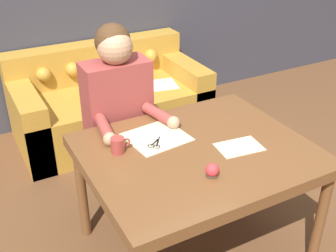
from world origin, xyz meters
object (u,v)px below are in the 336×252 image
pin_cushion (212,170)px  couch (109,103)px  dining_table (197,160)px  mug (118,145)px  person (119,119)px  scissors (157,142)px

pin_cushion → couch: bearing=85.0°
dining_table → mug: bearing=155.7°
couch → pin_cushion: bearing=-95.0°
mug → pin_cushion: bearing=-52.5°
person → mug: bearing=-112.1°
dining_table → pin_cushion: size_ratio=17.39×
couch → pin_cushion: size_ratio=23.81×
dining_table → pin_cushion: bearing=-105.6°
couch → mug: bearing=-108.3°
person → pin_cushion: person is taller
person → scissors: 0.48m
mug → scissors: bearing=-0.8°
pin_cushion → person: bearing=98.8°
mug → pin_cushion: 0.54m
couch → pin_cushion: (-0.17, -1.94, 0.49)m
couch → mug: mug is taller
dining_table → scissors: size_ratio=5.94×
couch → dining_table: bearing=-93.4°
dining_table → couch: couch is taller
person → pin_cushion: (0.14, -0.90, 0.09)m
dining_table → mug: size_ratio=11.00×
scissors → pin_cushion: bearing=-77.6°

